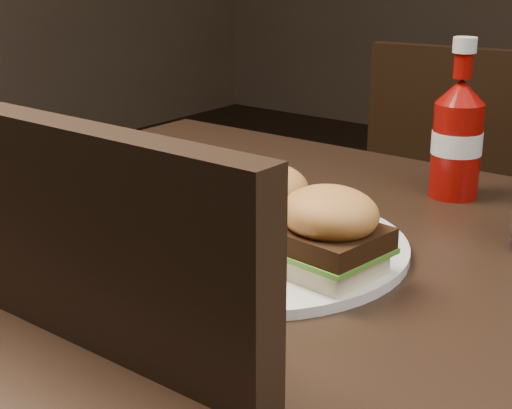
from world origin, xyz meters
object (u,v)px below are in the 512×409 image
Objects in this scene: ketchup_bottle at (456,152)px; chair_far at (486,253)px; plate at (250,246)px; dining_table at (348,274)px.

chair_far is at bearing 105.50° from ketchup_bottle.
chair_far is 0.98m from plate.
ketchup_bottle reaches higher than dining_table.
dining_table is 0.11m from plate.
ketchup_bottle is at bearing 90.05° from dining_table.
chair_far is at bearing 94.68° from plate.
dining_table is at bearing -89.95° from ketchup_bottle.
dining_table reaches higher than chair_far.
chair_far is 0.74m from ketchup_bottle.
plate reaches higher than dining_table.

